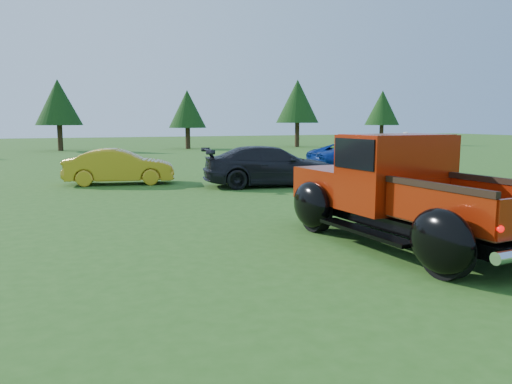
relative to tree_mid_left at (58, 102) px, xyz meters
name	(u,v)px	position (x,y,z in m)	size (l,w,h in m)	color
ground	(294,251)	(3.00, -31.00, -3.38)	(120.00, 120.00, 0.00)	#2B5819
tree_mid_left	(58,102)	(0.00, 0.00, 0.00)	(3.20, 3.20, 5.00)	#332114
tree_mid_right	(187,109)	(9.00, -1.00, -0.41)	(2.82, 2.82, 4.40)	#332114
tree_east	(297,101)	(18.00, -1.50, 0.27)	(3.46, 3.46, 5.40)	#332114
tree_far_east	(382,108)	(27.00, -0.50, -0.14)	(3.07, 3.07, 4.80)	#332114
pickup_truck	(395,191)	(4.97, -30.99, -2.49)	(2.63, 5.16, 1.87)	black
show_car_yellow	(120,167)	(1.50, -20.98, -2.80)	(1.24, 3.56, 1.17)	gold
show_car_grey	(271,166)	(6.02, -23.30, -2.74)	(1.81, 4.45, 1.29)	black
show_car_blue	(367,157)	(11.12, -21.30, -2.73)	(2.17, 4.70, 1.31)	navy
spectator	(404,155)	(11.43, -23.14, -2.53)	(0.62, 0.41, 1.70)	#B4AE9C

